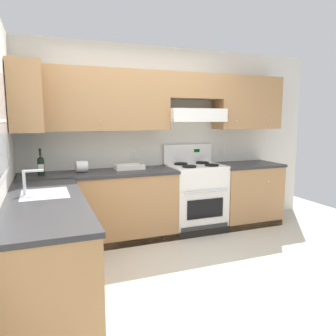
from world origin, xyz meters
The scene contains 8 objects.
ground_plane centered at (0.00, 0.00, 0.00)m, with size 7.04×7.04×0.00m, color beige.
wall_back centered at (0.40, 1.53, 1.48)m, with size 4.68×0.57×2.55m.
counter_back_run centered at (0.13, 1.24, 0.45)m, with size 3.60×0.65×0.91m.
counter_left_run centered at (-1.24, 0.00, 0.46)m, with size 0.63×1.91×1.13m.
stove centered at (0.75, 1.25, 0.48)m, with size 0.76×0.62×1.20m.
wine_bottle centered at (-1.27, 1.25, 1.03)m, with size 0.08×0.08×0.32m.
bowl centered at (-0.19, 1.34, 0.93)m, with size 0.38×0.22×0.06m.
paper_towel_roll centered at (-0.79, 1.33, 0.98)m, with size 0.14×0.14×0.14m.
Camera 1 is at (-1.25, -2.79, 1.56)m, focal length 34.80 mm.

